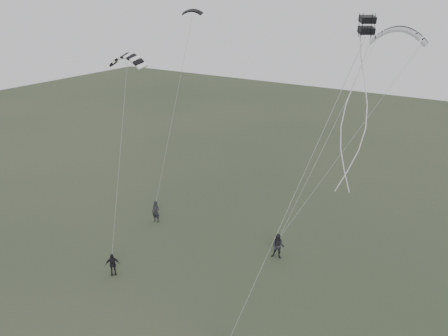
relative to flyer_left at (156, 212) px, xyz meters
The scene contains 8 objects.
ground 9.74m from the flyer_left, 44.80° to the right, with size 140.00×140.00×0.00m, color #2D3A25.
flyer_left is the anchor object (origin of this frame).
flyer_right 11.16m from the flyer_left, ahead, with size 0.95×0.74×1.96m, color black.
flyer_center 7.80m from the flyer_left, 71.80° to the right, with size 0.95×0.40×1.62m, color black.
kite_dark_small 16.59m from the flyer_left, 76.88° to the left, with size 1.61×0.48×0.52m, color black, non-canonical shape.
kite_pale_large 23.28m from the flyer_left, 27.18° to the left, with size 3.80×0.86×1.58m, color #9A9C9E, non-canonical shape.
kite_striped 14.33m from the flyer_left, 62.00° to the right, with size 2.71×0.68×1.09m, color black, non-canonical shape.
kite_box 24.01m from the flyer_left, 16.64° to the right, with size 0.61×0.61×0.70m, color black, non-canonical shape.
Camera 1 is at (15.61, -17.92, 18.04)m, focal length 35.00 mm.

